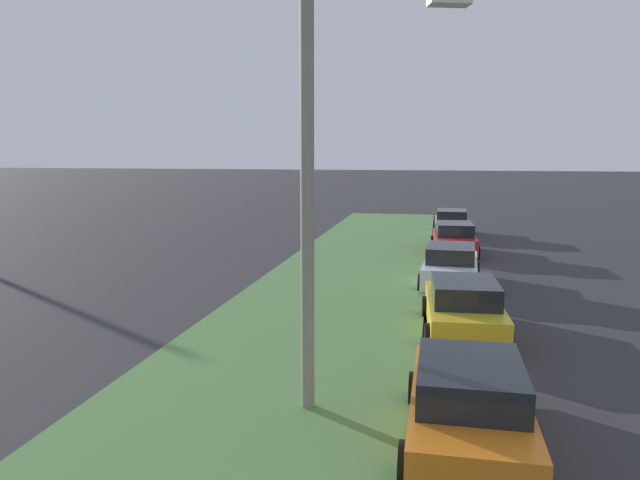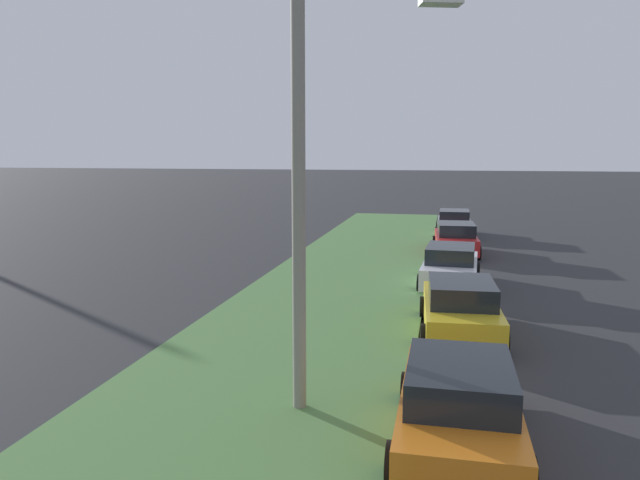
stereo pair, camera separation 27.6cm
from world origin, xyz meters
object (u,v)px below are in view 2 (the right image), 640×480
Objects in this scene: parked_car_white at (450,266)px; parked_car_red at (456,239)px; parked_car_yellow at (460,308)px; parked_car_silver at (454,223)px; streetlight at (319,170)px; parked_car_orange at (459,405)px.

parked_car_white and parked_car_red have the same top height.
parked_car_red is at bearing -3.21° from parked_car_yellow.
parked_car_yellow is at bearing -179.85° from parked_car_silver.
parked_car_silver is at bearing -6.25° from streetlight.
parked_car_silver is 0.57× the size of streetlight.
parked_car_silver is 24.28m from streetlight.
streetlight is (-23.86, 2.61, 3.67)m from parked_car_silver.
parked_car_white is at bearing 0.64° from parked_car_orange.
parked_car_orange is 18.49m from parked_car_red.
parked_car_silver is (18.66, -0.02, 0.00)m from parked_car_yellow.
parked_car_yellow is 0.59× the size of streetlight.
parked_car_orange is 4.49m from streetlight.
parked_car_red is 1.02× the size of parked_car_silver.
parked_car_yellow and parked_car_red have the same top height.
parked_car_red is (6.76, -0.27, 0.00)m from parked_car_white.
parked_car_orange and parked_car_yellow have the same top height.
parked_car_orange is 24.67m from parked_car_silver.
streetlight reaches higher than parked_car_orange.
streetlight is at bearing 170.86° from parked_car_white.
parked_car_orange is at bearing 176.80° from parked_car_red.
parked_car_yellow is 12.48m from parked_car_red.
parked_car_orange is 11.73m from parked_car_white.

